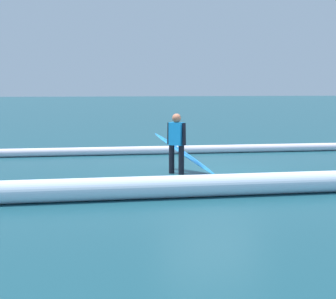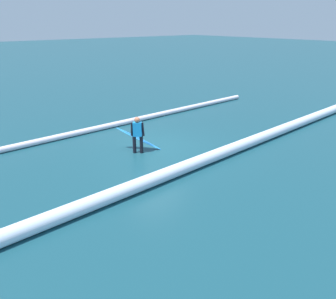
% 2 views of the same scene
% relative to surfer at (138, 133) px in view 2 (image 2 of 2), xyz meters
% --- Properties ---
extents(ground_plane, '(170.51, 170.51, 0.00)m').
position_rel_surfer_xyz_m(ground_plane, '(-0.90, -0.09, -0.84)').
color(ground_plane, '#184855').
extents(surfer, '(0.42, 0.43, 1.49)m').
position_rel_surfer_xyz_m(surfer, '(0.00, 0.00, 0.00)').
color(surfer, black).
rests_on(surfer, ground_plane).
extents(surfboard, '(1.53, 1.43, 0.96)m').
position_rel_surfer_xyz_m(surfboard, '(-0.24, -0.29, -0.37)').
color(surfboard, '#268CE5').
rests_on(surfboard, ground_plane).
extents(wave_crest_foreground, '(22.29, 0.28, 0.26)m').
position_rel_surfer_xyz_m(wave_crest_foreground, '(0.47, -3.51, -0.71)').
color(wave_crest_foreground, white).
rests_on(wave_crest_foreground, ground_plane).
extents(wave_crest_midground, '(19.75, 0.74, 0.44)m').
position_rel_surfer_xyz_m(wave_crest_midground, '(-2.92, 2.49, -0.62)').
color(wave_crest_midground, white).
rests_on(wave_crest_midground, ground_plane).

